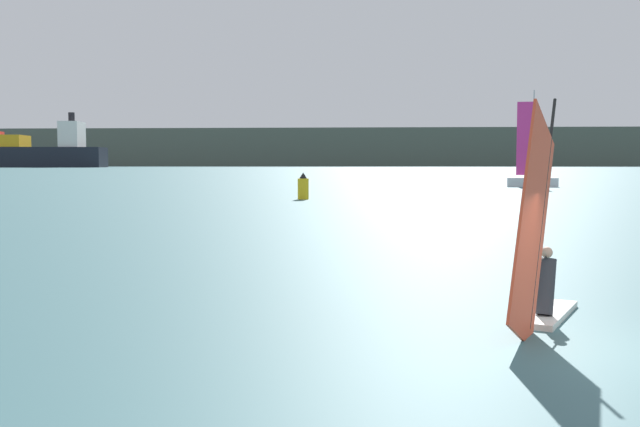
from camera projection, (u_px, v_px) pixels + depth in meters
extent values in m
plane|color=#386066|center=(629.00, 351.00, 11.60)|extent=(4000.00, 4000.00, 0.00)
cube|color=white|center=(549.00, 314.00, 14.20)|extent=(1.59, 2.69, 0.12)
cylinder|color=black|center=(543.00, 208.00, 13.31)|extent=(0.78, 1.81, 4.16)
cube|color=#E54C2D|center=(533.00, 225.00, 12.63)|extent=(1.29, 3.08, 4.39)
cylinder|color=black|center=(542.00, 260.00, 13.40)|extent=(0.72, 1.71, 0.04)
cylinder|color=#2D2D33|center=(546.00, 286.00, 13.85)|extent=(0.52, 0.66, 1.12)
sphere|color=tan|center=(547.00, 252.00, 13.80)|extent=(0.22, 0.22, 0.22)
cube|color=silver|center=(72.00, 135.00, 471.57)|extent=(15.78, 22.74, 16.64)
cylinder|color=black|center=(71.00, 117.00, 470.77)|extent=(4.00, 4.00, 6.00)
cube|color=gold|center=(13.00, 141.00, 469.85)|extent=(19.14, 24.92, 7.80)
cube|color=#4C564C|center=(180.00, 152.00, 844.95)|extent=(1220.28, 544.72, 31.79)
cylinder|color=yellow|center=(303.00, 189.00, 59.63)|extent=(0.91, 0.91, 1.73)
cone|color=black|center=(303.00, 175.00, 59.55)|extent=(0.64, 0.64, 0.50)
cube|color=white|center=(532.00, 182.00, 90.31)|extent=(6.30, 2.76, 1.15)
cylinder|color=#B2B2B7|center=(533.00, 134.00, 89.89)|extent=(0.16, 0.16, 10.87)
cube|color=#D8338C|center=(527.00, 139.00, 90.11)|extent=(2.39, 0.36, 9.13)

